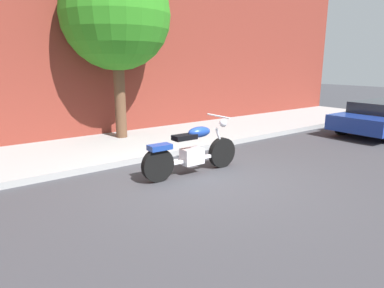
# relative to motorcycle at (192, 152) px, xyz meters

# --- Properties ---
(ground_plane) EXTENTS (60.00, 60.00, 0.00)m
(ground_plane) POSITION_rel_motorcycle_xyz_m (-0.02, -0.35, -0.46)
(ground_plane) COLOR #38383D
(sidewalk) EXTENTS (22.18, 2.99, 0.14)m
(sidewalk) POSITION_rel_motorcycle_xyz_m (-0.02, 2.79, -0.39)
(sidewalk) COLOR #9A9A9A
(sidewalk) RESTS_ON ground
(motorcycle) EXTENTS (2.24, 0.70, 1.15)m
(motorcycle) POSITION_rel_motorcycle_xyz_m (0.00, 0.00, 0.00)
(motorcycle) COLOR black
(motorcycle) RESTS_ON ground
(street_tree) EXTENTS (2.90, 2.90, 4.90)m
(street_tree) POSITION_rel_motorcycle_xyz_m (0.11, 3.50, 2.96)
(street_tree) COLOR brown
(street_tree) RESTS_ON ground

